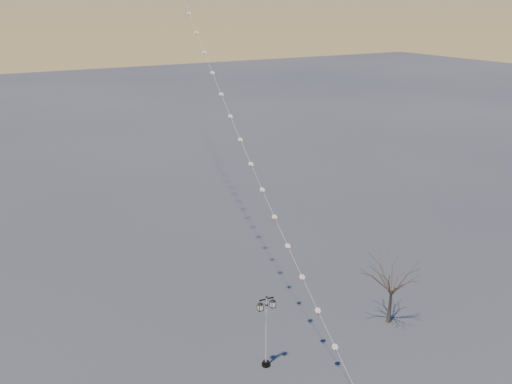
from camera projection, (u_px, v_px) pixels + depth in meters
ground at (322, 376)px, 27.75m from camera, size 300.00×300.00×0.00m
street_lamp at (266, 328)px, 27.70m from camera, size 1.12×0.49×4.41m
bare_tree at (392, 281)px, 31.44m from camera, size 2.55×2.55×4.23m
kite_train at (195, 5)px, 42.42m from camera, size 5.96×51.58×37.78m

